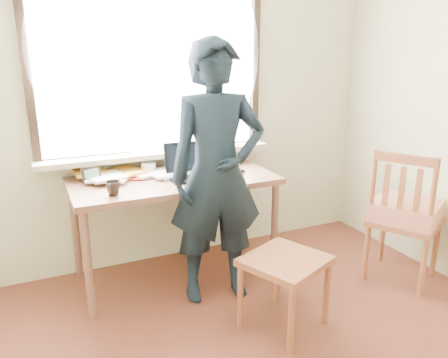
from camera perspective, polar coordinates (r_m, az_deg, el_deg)
name	(u,v)px	position (r m, az deg, el deg)	size (l,w,h in m)	color
room_shell	(310,69)	(1.92, 11.22, 13.96)	(3.52, 4.02, 2.61)	beige
desk	(174,188)	(3.29, -6.60, -1.20)	(1.50, 0.75, 0.80)	brown
laptop	(191,169)	(3.27, -4.29, 1.33)	(0.37, 0.31, 0.25)	black
mug_white	(149,168)	(3.39, -9.83, 1.44)	(0.11, 0.11, 0.09)	white
mug_dark	(113,188)	(2.93, -14.28, -1.18)	(0.10, 0.10, 0.09)	black
mouse	(240,171)	(3.36, 2.10, 1.02)	(0.08, 0.06, 0.03)	black
desk_clutter	(141,172)	(3.37, -10.75, 0.92)	(0.86, 0.46, 0.04)	#3A42BE
book_a	(105,175)	(3.37, -15.25, 0.45)	(0.21, 0.29, 0.03)	white
book_b	(213,163)	(3.62, -1.47, 2.07)	(0.20, 0.27, 0.02)	white
picture_frame	(91,176)	(3.22, -16.93, 0.38)	(0.14, 0.07, 0.11)	black
work_chair	(285,269)	(2.80, 7.96, -11.54)	(0.60, 0.59, 0.48)	#9C5733
side_chair	(405,213)	(3.56, 22.59, -4.13)	(0.62, 0.63, 1.02)	#9C5733
person	(217,175)	(2.96, -0.90, 0.57)	(0.66, 0.43, 1.80)	black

